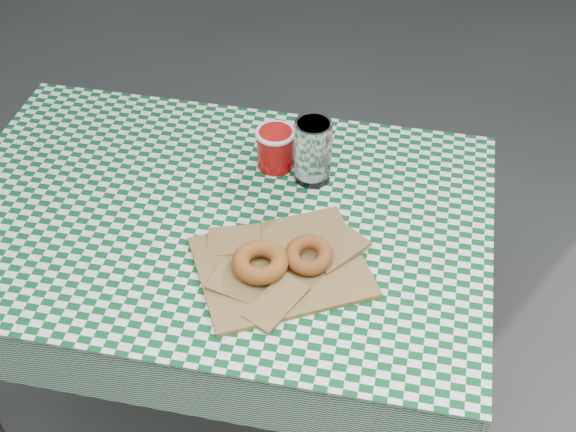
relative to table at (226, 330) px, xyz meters
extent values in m
plane|color=#484844|center=(0.11, 0.05, -0.38)|extent=(60.00, 60.00, 0.00)
cube|color=#532F1C|center=(0.00, 0.00, 0.00)|extent=(1.18, 0.85, 0.75)
cube|color=#0B4A20|center=(0.00, 0.00, 0.38)|extent=(1.20, 0.87, 0.01)
cube|color=olive|center=(0.15, -0.14, 0.39)|extent=(0.38, 0.35, 0.02)
torus|color=#9B5D20|center=(0.11, -0.16, 0.41)|extent=(0.12, 0.12, 0.03)
torus|color=brown|center=(0.20, -0.13, 0.41)|extent=(0.11, 0.11, 0.03)
cylinder|color=white|center=(0.19, 0.14, 0.45)|extent=(0.10, 0.10, 0.14)
camera|label=1|loc=(0.26, -1.11, 1.44)|focal=47.15mm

